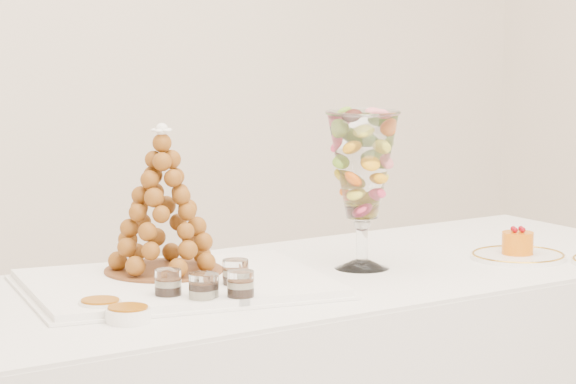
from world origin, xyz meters
TOP-DOWN VIEW (x-y plane):
  - lace_tray at (-0.21, 0.27)m, footprint 0.73×0.60m
  - macaron_vase at (0.27, 0.23)m, footprint 0.17×0.17m
  - cake_plate at (0.67, 0.12)m, footprint 0.23×0.23m
  - verrine_a at (-0.29, 0.13)m, footprint 0.06×0.06m
  - verrine_b at (-0.23, 0.08)m, footprint 0.07×0.07m
  - verrine_c at (-0.12, 0.15)m, footprint 0.06×0.06m
  - verrine_d at (-0.25, 0.07)m, footprint 0.06×0.06m
  - verrine_e at (-0.17, 0.04)m, footprint 0.06×0.06m
  - ramekin_back at (-0.45, 0.14)m, footprint 0.09×0.09m
  - ramekin_front at (-0.43, 0.04)m, footprint 0.09×0.09m
  - croquembouche at (-0.19, 0.36)m, footprint 0.27×0.27m
  - mousse_cake at (0.67, 0.13)m, footprint 0.08×0.08m

SIDE VIEW (x-z plane):
  - cake_plate at x=0.67m, z-range 0.73..0.74m
  - lace_tray at x=-0.21m, z-range 0.73..0.75m
  - ramekin_back at x=-0.45m, z-range 0.73..0.76m
  - ramekin_front at x=-0.43m, z-range 0.73..0.76m
  - verrine_b at x=-0.23m, z-range 0.73..0.80m
  - verrine_d at x=-0.25m, z-range 0.73..0.81m
  - verrine_a at x=-0.29m, z-range 0.73..0.81m
  - verrine_c at x=-0.12m, z-range 0.73..0.81m
  - verrine_e at x=-0.17m, z-range 0.73..0.81m
  - mousse_cake at x=0.67m, z-range 0.74..0.80m
  - croquembouche at x=-0.19m, z-range 0.75..1.09m
  - macaron_vase at x=0.27m, z-range 0.79..1.16m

